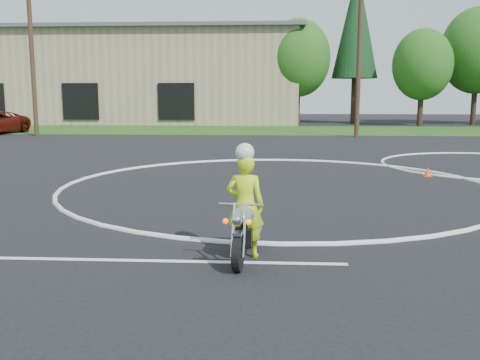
{
  "coord_description": "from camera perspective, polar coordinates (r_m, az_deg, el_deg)",
  "views": [
    {
      "loc": [
        -0.2,
        -11.96,
        2.59
      ],
      "look_at": [
        -0.73,
        -2.74,
        1.1
      ],
      "focal_mm": 40.0,
      "sensor_mm": 36.0,
      "label": 1
    }
  ],
  "objects": [
    {
      "name": "treeline",
      "position": [
        49.08,
        21.7,
        13.22
      ],
      "size": [
        38.2,
        8.1,
        14.52
      ],
      "color": "#382619",
      "rests_on": "ground"
    },
    {
      "name": "ground",
      "position": [
        12.24,
        4.19,
        -3.08
      ],
      "size": [
        120.0,
        120.0,
        0.0
      ],
      "primitive_type": "plane",
      "color": "black",
      "rests_on": "ground"
    },
    {
      "name": "utility_poles",
      "position": [
        33.47,
        12.61,
        13.4
      ],
      "size": [
        41.6,
        1.12,
        10.0
      ],
      "color": "#473321",
      "rests_on": "ground"
    },
    {
      "name": "warehouse",
      "position": [
        54.94,
        -15.84,
        10.44
      ],
      "size": [
        41.0,
        17.0,
        8.3
      ],
      "color": "tan",
      "rests_on": "ground"
    },
    {
      "name": "course_markings",
      "position": [
        16.68,
        11.46,
        0.07
      ],
      "size": [
        19.05,
        19.05,
        0.12
      ],
      "color": "silver",
      "rests_on": "ground"
    },
    {
      "name": "primary_motorcycle",
      "position": [
        8.46,
        0.51,
        -5.27
      ],
      "size": [
        0.66,
        1.88,
        0.99
      ],
      "rotation": [
        0.0,
        0.0,
        -0.11
      ],
      "color": "black",
      "rests_on": "ground"
    },
    {
      "name": "rider_primary_grp",
      "position": [
        8.5,
        0.56,
        -2.4
      ],
      "size": [
        0.65,
        0.46,
        1.84
      ],
      "rotation": [
        0.0,
        0.0,
        -0.11
      ],
      "color": "#C0E618",
      "rests_on": "ground"
    },
    {
      "name": "grass_strip",
      "position": [
        39.05,
        3.64,
        5.34
      ],
      "size": [
        120.0,
        10.0,
        0.02
      ],
      "primitive_type": "cube",
      "color": "#1E4714",
      "rests_on": "ground"
    }
  ]
}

